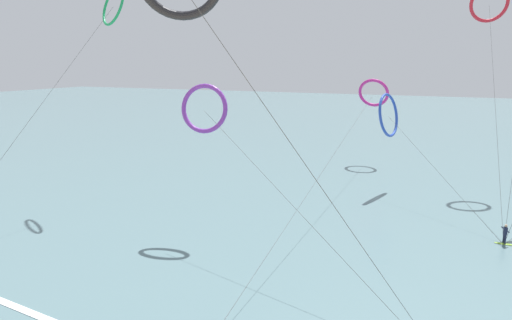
# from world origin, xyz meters

# --- Properties ---
(sea_water) EXTENTS (400.00, 200.00, 0.08)m
(sea_water) POSITION_xyz_m (0.00, 108.22, 0.04)
(sea_water) COLOR slate
(sea_water) RESTS_ON ground
(surfer_lime) EXTENTS (1.40, 0.67, 1.70)m
(surfer_lime) POSITION_xyz_m (16.77, 35.70, 0.82)
(surfer_lime) COLOR #8CC62D
(surfer_lime) RESTS_ON ground
(kite_emerald) EXTENTS (4.73, 22.70, 22.67)m
(kite_emerald) POSITION_xyz_m (-21.59, 34.99, 20.49)
(kite_emerald) COLOR #199351
(kite_emerald) RESTS_ON ground
(kite_crimson) EXTENTS (4.64, 23.49, 23.74)m
(kite_crimson) POSITION_xyz_m (14.94, 57.93, 21.50)
(kite_crimson) COLOR red
(kite_crimson) RESTS_ON ground
(kite_violet) EXTENTS (22.49, 12.78, 12.95)m
(kite_violet) POSITION_xyz_m (-7.42, 29.15, 10.81)
(kite_violet) COLOR purple
(kite_violet) RESTS_ON ground
(kite_cobalt) EXTENTS (12.72, 16.06, 11.27)m
(kite_cobalt) POSITION_xyz_m (5.33, 49.09, 8.73)
(kite_cobalt) COLOR #2647B7
(kite_cobalt) RESTS_ON ground
(kite_magenta) EXTENTS (4.63, 52.14, 12.46)m
(kite_magenta) POSITION_xyz_m (1.28, 63.11, 10.29)
(kite_magenta) COLOR #CC288E
(kite_magenta) RESTS_ON ground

